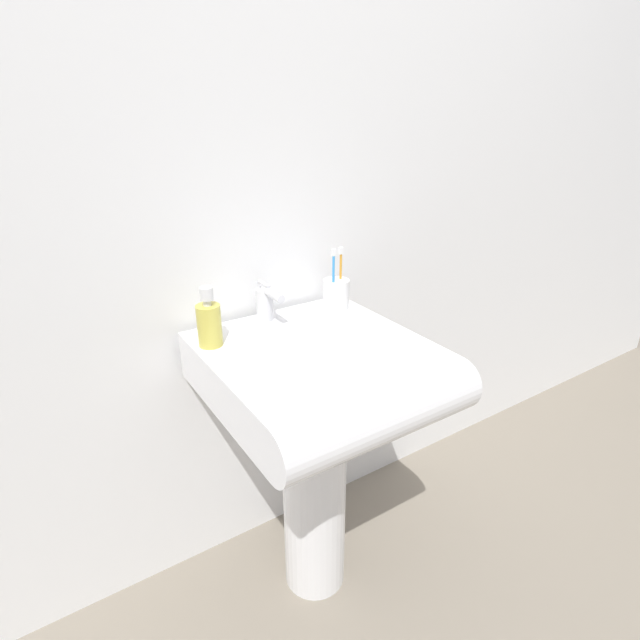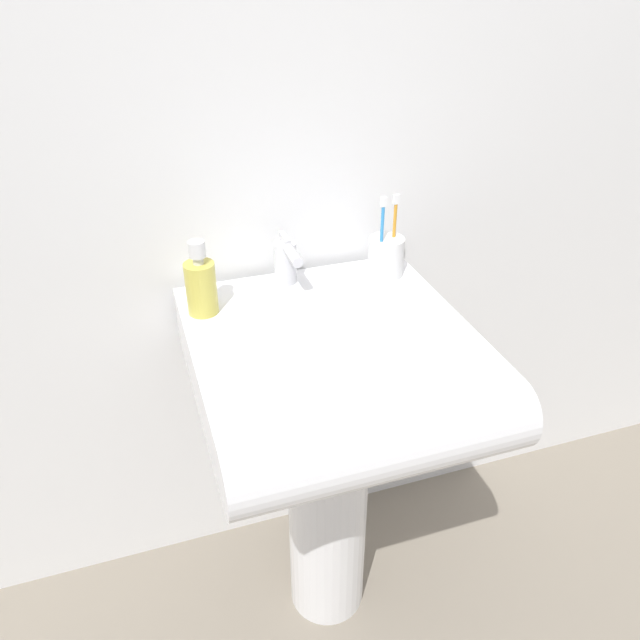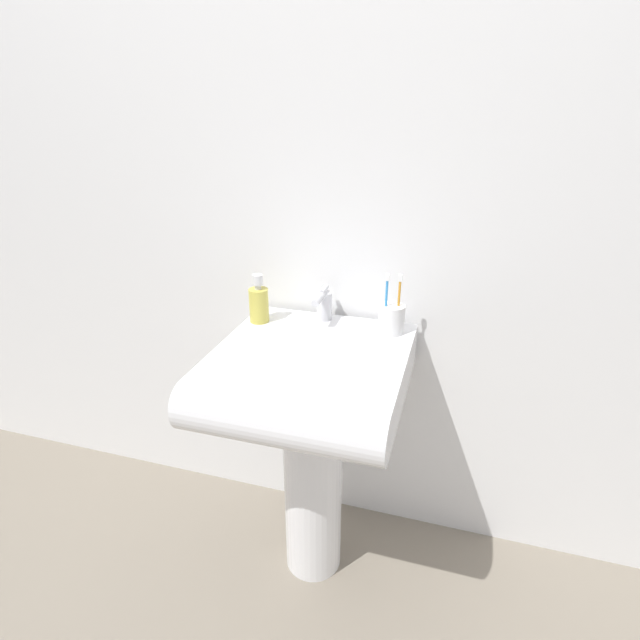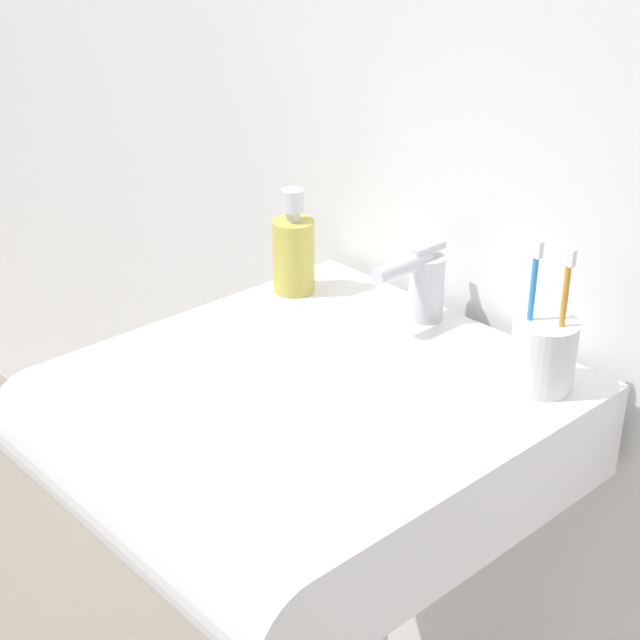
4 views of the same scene
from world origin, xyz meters
name	(u,v)px [view 2 (image 2 of 4)]	position (x,y,z in m)	size (l,w,h in m)	color
ground_plane	(327,592)	(0.00, 0.00, 0.00)	(6.00, 6.00, 0.00)	gray
wall_back	(280,76)	(0.00, 0.30, 1.20)	(5.00, 0.05, 2.40)	white
sink_pedestal	(328,501)	(0.00, 0.00, 0.34)	(0.18, 0.18, 0.67)	white
sink_basin	(338,372)	(0.00, -0.05, 0.74)	(0.52, 0.57, 0.13)	white
faucet	(286,260)	(-0.03, 0.20, 0.85)	(0.05, 0.13, 0.11)	silver
toothbrush_cup	(386,256)	(0.19, 0.17, 0.84)	(0.08, 0.08, 0.18)	white
soap_bottle	(201,285)	(-0.21, 0.14, 0.86)	(0.06, 0.06, 0.15)	gold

